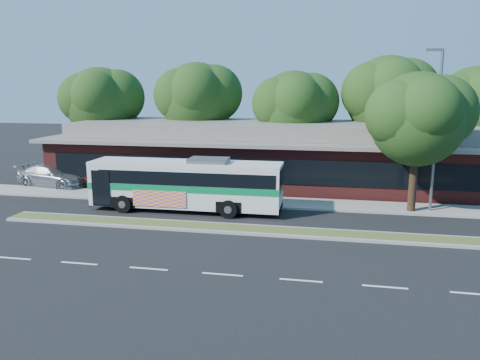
{
  "coord_description": "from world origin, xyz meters",
  "views": [
    {
      "loc": [
        3.87,
        -21.41,
        7.1
      ],
      "look_at": [
        -0.94,
        3.4,
        2.0
      ],
      "focal_mm": 35.0,
      "sensor_mm": 36.0,
      "label": 1
    }
  ],
  "objects_px": {
    "transit_bus": "(187,181)",
    "sidewalk_tree": "(425,117)",
    "lamp_post": "(436,126)",
    "sedan": "(53,176)"
  },
  "relations": [
    {
      "from": "sedan",
      "to": "transit_bus",
      "type": "bearing_deg",
      "value": -100.42
    },
    {
      "from": "transit_bus",
      "to": "sedan",
      "type": "height_order",
      "value": "transit_bus"
    },
    {
      "from": "lamp_post",
      "to": "sedan",
      "type": "relative_size",
      "value": 1.67
    },
    {
      "from": "transit_bus",
      "to": "lamp_post",
      "type": "bearing_deg",
      "value": 8.83
    },
    {
      "from": "sedan",
      "to": "sidewalk_tree",
      "type": "bearing_deg",
      "value": -84.64
    },
    {
      "from": "transit_bus",
      "to": "sidewalk_tree",
      "type": "relative_size",
      "value": 1.41
    },
    {
      "from": "lamp_post",
      "to": "transit_bus",
      "type": "distance_m",
      "value": 14.24
    },
    {
      "from": "lamp_post",
      "to": "transit_bus",
      "type": "xyz_separation_m",
      "value": [
        -13.71,
        -2.2,
        -3.18
      ]
    },
    {
      "from": "sedan",
      "to": "sidewalk_tree",
      "type": "distance_m",
      "value": 25.0
    },
    {
      "from": "lamp_post",
      "to": "transit_bus",
      "type": "bearing_deg",
      "value": -170.88
    }
  ]
}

